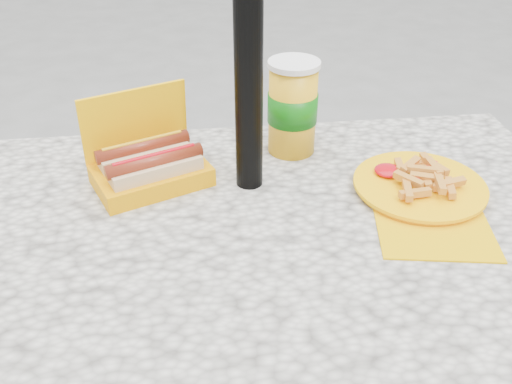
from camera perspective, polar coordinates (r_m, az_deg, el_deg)
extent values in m
cube|color=beige|center=(0.97, 0.40, -5.31)|extent=(1.20, 0.80, 0.05)
cylinder|color=black|center=(1.49, -20.99, -10.62)|extent=(0.07, 0.07, 0.70)
cylinder|color=black|center=(1.56, 17.61, -7.74)|extent=(0.07, 0.07, 0.70)
cube|color=#FFB300|center=(1.09, -10.42, 1.64)|extent=(0.24, 0.20, 0.04)
cube|color=#FFB300|center=(1.11, -12.00, 6.87)|extent=(0.20, 0.09, 0.13)
cube|color=tan|center=(1.06, -9.95, 1.87)|extent=(0.18, 0.11, 0.04)
cylinder|color=maroon|center=(1.04, -10.08, 3.08)|extent=(0.18, 0.09, 0.03)
cylinder|color=#B3050F|center=(1.04, -10.14, 3.67)|extent=(0.15, 0.07, 0.01)
cube|color=tan|center=(1.11, -11.09, 3.30)|extent=(0.18, 0.11, 0.04)
cylinder|color=maroon|center=(1.10, -11.23, 4.47)|extent=(0.18, 0.09, 0.03)
cylinder|color=#CA910C|center=(1.09, -11.30, 5.04)|extent=(0.15, 0.07, 0.01)
cube|color=#E4A900|center=(1.02, 17.25, -3.18)|extent=(0.22, 0.22, 0.00)
cylinder|color=#FFB300|center=(1.10, 16.02, 0.55)|extent=(0.23, 0.23, 0.01)
cylinder|color=#FFB300|center=(1.10, 16.05, 0.73)|extent=(0.24, 0.24, 0.01)
cube|color=#CC7933|center=(1.09, 16.35, 2.12)|extent=(0.06, 0.03, 0.01)
cube|color=#CC7933|center=(1.12, 16.13, 2.11)|extent=(0.05, 0.05, 0.01)
cube|color=#CC7933|center=(1.13, 16.87, 2.86)|extent=(0.02, 0.06, 0.01)
cube|color=#CC7933|center=(1.12, 14.23, 2.35)|extent=(0.02, 0.06, 0.01)
cube|color=#CC7933|center=(1.04, 14.93, 0.17)|extent=(0.03, 0.06, 0.01)
cube|color=#CC7933|center=(1.07, 17.90, 0.86)|extent=(0.02, 0.06, 0.01)
cube|color=#CC7933|center=(1.09, 16.04, 1.41)|extent=(0.06, 0.03, 0.01)
cube|color=#CC7933|center=(1.09, 17.78, 1.04)|extent=(0.04, 0.06, 0.02)
cube|color=#CC7933|center=(1.08, 18.88, 0.85)|extent=(0.06, 0.03, 0.02)
cube|color=#CC7933|center=(1.07, 15.01, 1.21)|extent=(0.05, 0.06, 0.01)
cube|color=#CC7933|center=(1.04, 15.62, -0.13)|extent=(0.06, 0.02, 0.01)
cube|color=#CC7933|center=(1.11, 17.37, 2.42)|extent=(0.02, 0.06, 0.01)
cube|color=#CC7933|center=(1.13, 16.93, 2.21)|extent=(0.06, 0.04, 0.01)
cube|color=#CC7933|center=(1.11, 15.13, 2.64)|extent=(0.05, 0.05, 0.02)
cube|color=#CC7933|center=(1.08, 18.85, 0.41)|extent=(0.03, 0.06, 0.01)
cube|color=#CC7933|center=(1.09, 16.57, 1.27)|extent=(0.02, 0.06, 0.02)
cube|color=#CC7933|center=(1.12, 15.14, 2.42)|extent=(0.06, 0.03, 0.01)
cube|color=#CC7933|center=(1.12, 17.53, 2.44)|extent=(0.04, 0.06, 0.01)
cube|color=#CC7933|center=(1.08, 16.67, 1.38)|extent=(0.06, 0.04, 0.01)
ellipsoid|color=#B3050F|center=(1.11, 13.04, 2.12)|extent=(0.05, 0.05, 0.02)
cube|color=red|center=(1.10, 16.42, 1.94)|extent=(0.08, 0.08, 0.00)
cylinder|color=#EEAC15|center=(1.16, 3.67, 8.19)|extent=(0.10, 0.10, 0.18)
cylinder|color=#0C630B|center=(1.16, 3.68, 8.44)|extent=(0.10, 0.10, 0.06)
cylinder|color=white|center=(1.12, 3.84, 12.66)|extent=(0.10, 0.10, 0.01)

